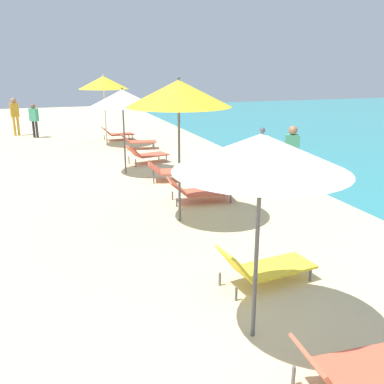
% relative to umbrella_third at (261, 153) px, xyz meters
% --- Properties ---
extents(umbrella_third, '(1.94, 1.94, 2.53)m').
position_rel_umbrella_third_xyz_m(umbrella_third, '(0.00, 0.00, 0.00)').
color(umbrella_third, '#4C4C51').
rests_on(umbrella_third, ground).
extents(lounger_third_shoreside, '(1.55, 0.74, 0.66)m').
position_rel_umbrella_third_xyz_m(lounger_third_shoreside, '(0.72, 1.10, -1.98)').
color(lounger_third_shoreside, yellow).
rests_on(lounger_third_shoreside, ground).
extents(lounger_third_inland, '(1.23, 0.72, 0.61)m').
position_rel_umbrella_third_xyz_m(lounger_third_inland, '(0.47, -1.20, -1.96)').
color(lounger_third_inland, '#D8593F').
rests_on(lounger_third_inland, ground).
extents(umbrella_fourth, '(2.08, 2.08, 2.95)m').
position_rel_umbrella_third_xyz_m(umbrella_fourth, '(0.33, 4.08, 0.36)').
color(umbrella_fourth, '#4C4C51').
rests_on(umbrella_fourth, ground).
extents(lounger_fourth_shoreside, '(1.61, 0.83, 0.59)m').
position_rel_umbrella_third_xyz_m(lounger_fourth_shoreside, '(1.16, 5.17, -1.98)').
color(lounger_fourth_shoreside, '#D8593F').
rests_on(lounger_fourth_shoreside, ground).
extents(umbrella_fifth, '(1.93, 1.93, 2.54)m').
position_rel_umbrella_third_xyz_m(umbrella_fifth, '(-0.01, 8.55, -0.03)').
color(umbrella_fifth, '#4C4C51').
rests_on(umbrella_fifth, ground).
extents(lounger_fifth_shoreside, '(1.45, 0.93, 0.63)m').
position_rel_umbrella_third_xyz_m(lounger_fifth_shoreside, '(0.90, 9.67, -1.95)').
color(lounger_fifth_shoreside, '#D8593F').
rests_on(lounger_fifth_shoreside, ground).
extents(lounger_fifth_inland, '(1.36, 0.93, 0.54)m').
position_rel_umbrella_third_xyz_m(lounger_fifth_inland, '(1.02, 7.27, -1.97)').
color(lounger_fifth_inland, '#D8593F').
rests_on(lounger_fifth_inland, ground).
extents(umbrella_farthest, '(1.96, 1.96, 2.80)m').
position_rel_umbrella_third_xyz_m(umbrella_farthest, '(0.10, 13.48, 0.23)').
color(umbrella_farthest, silver).
rests_on(umbrella_farthest, ground).
extents(lounger_farthest_shoreside, '(1.38, 0.75, 0.59)m').
position_rel_umbrella_third_xyz_m(lounger_farthest_shoreside, '(0.70, 14.56, -1.97)').
color(lounger_farthest_shoreside, '#D8593F').
rests_on(lounger_farthest_shoreside, ground).
extents(lounger_farthest_inland, '(1.44, 0.76, 0.62)m').
position_rel_umbrella_third_xyz_m(lounger_farthest_inland, '(1.13, 12.26, -1.94)').
color(lounger_farthest_inland, '#D8593F').
rests_on(lounger_farthest_inland, ground).
extents(person_walking_near, '(0.42, 0.36, 1.69)m').
position_rel_umbrella_third_xyz_m(person_walking_near, '(3.74, 5.34, -1.23)').
color(person_walking_near, orange).
rests_on(person_walking_near, ground).
extents(person_walking_mid, '(0.40, 0.29, 1.73)m').
position_rel_umbrella_third_xyz_m(person_walking_mid, '(-3.52, 17.33, -1.21)').
color(person_walking_mid, orange).
rests_on(person_walking_mid, ground).
extents(person_walking_far, '(0.42, 0.39, 1.51)m').
position_rel_umbrella_third_xyz_m(person_walking_far, '(-2.68, 16.39, -1.36)').
color(person_walking_far, '#262628').
rests_on(person_walking_far, ground).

